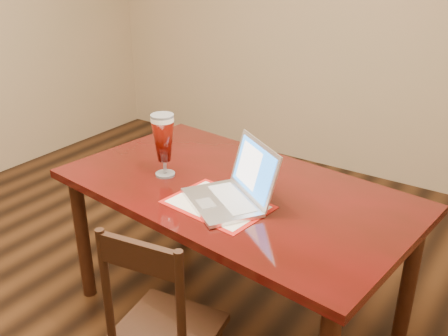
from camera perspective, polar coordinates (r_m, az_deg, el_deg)
The scene contains 3 objects.
ground at distance 2.76m, azimuth -11.11°, elevation -17.25°, with size 5.00×5.00×0.00m, color black.
dining_table at distance 2.37m, azimuth 0.92°, elevation -3.88°, with size 1.75×1.12×1.08m.
dining_chair at distance 2.07m, azimuth -7.02°, elevation -17.94°, with size 0.44×0.42×0.91m.
Camera 1 is at (1.55, -1.39, 1.81)m, focal length 40.00 mm.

